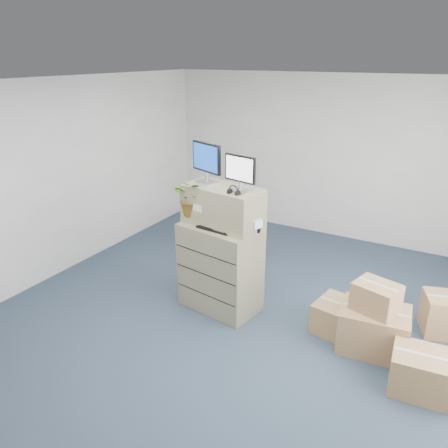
# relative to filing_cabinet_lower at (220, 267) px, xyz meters

# --- Properties ---
(ground) EXTENTS (7.00, 7.00, 0.00)m
(ground) POSITION_rel_filing_cabinet_lower_xyz_m (0.42, -0.40, -0.56)
(ground) COLOR #253242
(ground) RESTS_ON ground
(wall_back) EXTENTS (6.00, 0.02, 2.80)m
(wall_back) POSITION_rel_filing_cabinet_lower_xyz_m (0.42, 3.11, 0.84)
(wall_back) COLOR beige
(wall_back) RESTS_ON ground
(filing_cabinet_lower) EXTENTS (1.04, 0.73, 1.13)m
(filing_cabinet_lower) POSITION_rel_filing_cabinet_lower_xyz_m (0.00, 0.00, 0.00)
(filing_cabinet_lower) COLOR gray
(filing_cabinet_lower) RESTS_ON ground
(filing_cabinet_upper) EXTENTS (1.03, 0.62, 0.48)m
(filing_cabinet_upper) POSITION_rel_filing_cabinet_lower_xyz_m (0.01, 0.05, 0.80)
(filing_cabinet_upper) COLOR gray
(filing_cabinet_upper) RESTS_ON filing_cabinet_lower
(monitor_left) EXTENTS (0.48, 0.27, 0.49)m
(monitor_left) POSITION_rel_filing_cabinet_lower_xyz_m (-0.25, 0.11, 1.32)
(monitor_left) COLOR #99999E
(monitor_left) RESTS_ON filing_cabinet_upper
(monitor_right) EXTENTS (0.42, 0.21, 0.42)m
(monitor_right) POSITION_rel_filing_cabinet_lower_xyz_m (0.26, -0.00, 1.28)
(monitor_right) COLOR #99999E
(monitor_right) RESTS_ON filing_cabinet_upper
(headphones) EXTENTS (0.14, 0.04, 0.14)m
(headphones) POSITION_rel_filing_cabinet_lower_xyz_m (0.26, -0.13, 1.08)
(headphones) COLOR black
(headphones) RESTS_ON filing_cabinet_upper
(keyboard) EXTENTS (0.47, 0.23, 0.02)m
(keyboard) POSITION_rel_filing_cabinet_lower_xyz_m (0.01, -0.12, 0.57)
(keyboard) COLOR black
(keyboard) RESTS_ON filing_cabinet_lower
(mouse) EXTENTS (0.12, 0.07, 0.04)m
(mouse) POSITION_rel_filing_cabinet_lower_xyz_m (0.31, -0.15, 0.58)
(mouse) COLOR silver
(mouse) RESTS_ON filing_cabinet_lower
(water_bottle) EXTENTS (0.07, 0.07, 0.26)m
(water_bottle) POSITION_rel_filing_cabinet_lower_xyz_m (0.10, 0.04, 0.69)
(water_bottle) COLOR #95999D
(water_bottle) RESTS_ON filing_cabinet_lower
(phone_dock) EXTENTS (0.08, 0.07, 0.15)m
(phone_dock) POSITION_rel_filing_cabinet_lower_xyz_m (-0.05, 0.06, 0.61)
(phone_dock) COLOR silver
(phone_dock) RESTS_ON filing_cabinet_lower
(external_drive) EXTENTS (0.26, 0.21, 0.07)m
(external_drive) POSITION_rel_filing_cabinet_lower_xyz_m (0.39, 0.09, 0.60)
(external_drive) COLOR black
(external_drive) RESTS_ON filing_cabinet_lower
(tissue_box) EXTENTS (0.29, 0.21, 0.10)m
(tissue_box) POSITION_rel_filing_cabinet_lower_xyz_m (0.39, 0.04, 0.68)
(tissue_box) COLOR #3C94CC
(tissue_box) RESTS_ON external_drive
(potted_plant) EXTENTS (0.42, 0.46, 0.44)m
(potted_plant) POSITION_rel_filing_cabinet_lower_xyz_m (-0.36, -0.04, 0.81)
(potted_plant) COLOR #8AA282
(potted_plant) RESTS_ON filing_cabinet_lower
(office_chair) EXTENTS (0.92, 0.92, 0.69)m
(office_chair) POSITION_rel_filing_cabinet_lower_xyz_m (-0.64, 1.43, -0.22)
(office_chair) COLOR slate
(office_chair) RESTS_ON ground
(cardboard_boxes) EXTENTS (1.85, 1.77, 0.81)m
(cardboard_boxes) POSITION_rel_filing_cabinet_lower_xyz_m (2.11, 0.18, -0.30)
(cardboard_boxes) COLOR #916846
(cardboard_boxes) RESTS_ON ground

